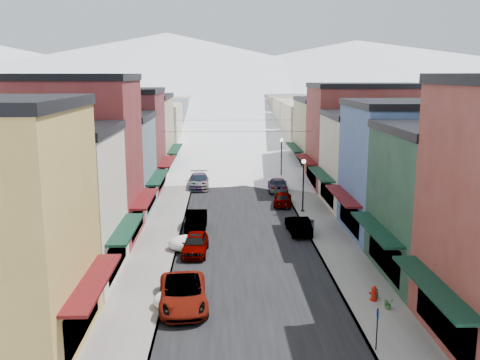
{
  "coord_description": "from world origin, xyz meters",
  "views": [
    {
      "loc": [
        -1.76,
        -19.08,
        12.47
      ],
      "look_at": [
        0.0,
        31.01,
        2.5
      ],
      "focal_mm": 40.0,
      "sensor_mm": 36.0,
      "label": 1
    }
  ],
  "objects": [
    {
      "name": "overhead_cables",
      "position": [
        0.0,
        47.5,
        6.2
      ],
      "size": [
        16.4,
        15.04,
        0.04
      ],
      "color": "black",
      "rests_on": "ground"
    },
    {
      "name": "bldg_r_tan",
      "position": [
        13.19,
        49.0,
        4.76
      ],
      "size": [
        11.3,
        11.2,
        9.5
      ],
      "color": "#958661",
      "rests_on": "ground"
    },
    {
      "name": "curb_right",
      "position": [
        5.05,
        60.0,
        0.07
      ],
      "size": [
        0.1,
        160.0,
        0.15
      ],
      "primitive_type": "cube",
      "color": "slate",
      "rests_on": "ground"
    },
    {
      "name": "streetlamp_far",
      "position": [
        5.31,
        42.99,
        3.25
      ],
      "size": [
        0.41,
        0.41,
        4.91
      ],
      "color": "black",
      "rests_on": "sidewalk_right"
    },
    {
      "name": "car_green_sedan",
      "position": [
        4.3,
        21.55,
        0.71
      ],
      "size": [
        1.73,
        4.36,
        1.41
      ],
      "primitive_type": "imported",
      "rotation": [
        0.0,
        0.0,
        3.2
      ],
      "color": "black",
      "rests_on": "ground"
    },
    {
      "name": "car_lane_white",
      "position": [
        2.15,
        74.9,
        0.77
      ],
      "size": [
        2.78,
        5.62,
        1.53
      ],
      "primitive_type": "imported",
      "rotation": [
        0.0,
        0.0,
        3.19
      ],
      "color": "white",
      "rests_on": "ground"
    },
    {
      "name": "bldg_l_tan",
      "position": [
        -13.19,
        48.0,
        5.01
      ],
      "size": [
        11.3,
        11.2,
        10.0
      ],
      "color": "tan",
      "rests_on": "ground"
    },
    {
      "name": "car_lane_silver",
      "position": [
        -0.75,
        56.74,
        0.66
      ],
      "size": [
        1.66,
        3.92,
        1.32
      ],
      "primitive_type": "imported",
      "rotation": [
        0.0,
        0.0,
        0.03
      ],
      "color": "gray",
      "rests_on": "ground"
    },
    {
      "name": "curb_left",
      "position": [
        -5.05,
        60.0,
        0.07
      ],
      "size": [
        0.1,
        160.0,
        0.15
      ],
      "primitive_type": "cube",
      "color": "slate",
      "rests_on": "ground"
    },
    {
      "name": "snow_pile_near",
      "position": [
        -4.28,
        8.1,
        0.49
      ],
      "size": [
        2.41,
        2.68,
        1.02
      ],
      "color": "white",
      "rests_on": "ground"
    },
    {
      "name": "car_silver_sedan",
      "position": [
        -3.65,
        17.0,
        0.73
      ],
      "size": [
        1.95,
        4.37,
        1.46
      ],
      "primitive_type": "imported",
      "rotation": [
        0.0,
        0.0,
        -0.05
      ],
      "color": "#A2A4AA",
      "rests_on": "ground"
    },
    {
      "name": "bldg_l_cream",
      "position": [
        -13.19,
        12.5,
        4.76
      ],
      "size": [
        11.3,
        8.2,
        9.5
      ],
      "color": "beige",
      "rests_on": "ground"
    },
    {
      "name": "planter_near",
      "position": [
        7.09,
        7.3,
        0.44
      ],
      "size": [
        0.64,
        0.6,
        0.57
      ],
      "primitive_type": "imported",
      "rotation": [
        0.0,
        0.0,
        0.36
      ],
      "color": "#366F32",
      "rests_on": "sidewalk_right"
    },
    {
      "name": "bldg_l_grayblue",
      "position": [
        -13.19,
        29.0,
        4.51
      ],
      "size": [
        11.3,
        9.2,
        9.0
      ],
      "color": "slate",
      "rests_on": "ground"
    },
    {
      "name": "car_white_suv",
      "position": [
        -3.9,
        8.23,
        0.77
      ],
      "size": [
        3.03,
        5.74,
        1.54
      ],
      "primitive_type": "imported",
      "rotation": [
        0.0,
        0.0,
        0.09
      ],
      "color": "silver",
      "rests_on": "ground"
    },
    {
      "name": "fire_hydrant",
      "position": [
        6.6,
        8.33,
        0.54
      ],
      "size": [
        0.5,
        0.38,
        0.86
      ],
      "color": "#AC1509",
      "rests_on": "sidewalk_right"
    },
    {
      "name": "sidewalk_left",
      "position": [
        -6.6,
        60.0,
        0.07
      ],
      "size": [
        3.2,
        160.0,
        0.15
      ],
      "primitive_type": "cube",
      "color": "gray",
      "rests_on": "ground"
    },
    {
      "name": "snow_pile_far",
      "position": [
        -4.28,
        39.32,
        0.47
      ],
      "size": [
        2.3,
        2.62,
        0.97
      ],
      "color": "white",
      "rests_on": "ground"
    },
    {
      "name": "car_silver_wagon",
      "position": [
        -4.3,
        39.2,
        0.8
      ],
      "size": [
        2.39,
        5.55,
        1.59
      ],
      "primitive_type": "imported",
      "rotation": [
        0.0,
        0.0,
        0.03
      ],
      "color": "gray",
      "rests_on": "ground"
    },
    {
      "name": "bldg_r_cream",
      "position": [
        13.69,
        30.0,
        4.51
      ],
      "size": [
        12.3,
        9.2,
        9.0
      ],
      "color": "beige",
      "rests_on": "ground"
    },
    {
      "name": "trash_can",
      "position": [
        5.2,
        21.24,
        0.67
      ],
      "size": [
        0.61,
        0.61,
        1.03
      ],
      "color": "#5B5D60",
      "rests_on": "sidewalk_right"
    },
    {
      "name": "streetlamp_near",
      "position": [
        5.62,
        28.0,
        3.18
      ],
      "size": [
        0.4,
        0.4,
        4.8
      ],
      "color": "black",
      "rests_on": "sidewalk_right"
    },
    {
      "name": "car_dark_hatch",
      "position": [
        -3.85,
        22.8,
        0.77
      ],
      "size": [
        1.68,
        4.67,
        1.53
      ],
      "primitive_type": "imported",
      "rotation": [
        0.0,
        0.0,
        -0.01
      ],
      "color": "black",
      "rests_on": "ground"
    },
    {
      "name": "distant_blocks",
      "position": [
        0.0,
        83.0,
        4.0
      ],
      "size": [
        34.0,
        55.0,
        8.0
      ],
      "color": "gray",
      "rests_on": "ground"
    },
    {
      "name": "planter_far",
      "position": [
        6.83,
        8.71,
        0.42
      ],
      "size": [
        0.41,
        0.41,
        0.53
      ],
      "primitive_type": "imported",
      "rotation": [
        0.0,
        0.0,
        0.57
      ],
      "color": "#31642E",
      "rests_on": "sidewalk_right"
    },
    {
      "name": "bldg_l_brick_near",
      "position": [
        -13.69,
        20.5,
        6.26
      ],
      "size": [
        12.3,
        8.2,
        12.5
      ],
      "color": "maroon",
      "rests_on": "ground"
    },
    {
      "name": "car_gray_suv",
      "position": [
        4.13,
        30.88,
        0.71
      ],
      "size": [
        2.2,
        4.36,
        1.42
      ],
      "primitive_type": "imported",
      "rotation": [
        0.0,
        0.0,
        3.01
      ],
      "color": "#97999F",
      "rests_on": "ground"
    },
    {
      "name": "parking_sign",
      "position": [
        5.2,
        2.99,
        1.34
      ],
      "size": [
        0.06,
        0.28,
        2.03
      ],
      "color": "black",
      "rests_on": "sidewalk_right"
    },
    {
      "name": "mountain_ridge",
      "position": [
        -19.47,
        277.18,
        14.36
      ],
      "size": [
        670.0,
        340.0,
        34.0
      ],
      "color": "silver",
      "rests_on": "ground"
    },
    {
      "name": "bldg_l_brick_far",
      "position": [
        -14.19,
        38.0,
        5.51
      ],
      "size": [
        13.3,
        9.2,
        11.0
      ],
      "color": "maroon",
      "rests_on": "ground"
    },
    {
      "name": "bldg_r_brick_far",
      "position": [
        14.19,
        39.0,
        5.76
      ],
      "size": [
        13.3,
        9.2,
        11.5
      ],
      "color": "maroon",
      "rests_on": "ground"
    },
    {
      "name": "road",
      "position": [
        0.0,
        60.0,
        0.01
      ],
      "size": [
        10.0,
        160.0,
        0.01
      ],
      "primitive_type": "cube",
      "color": "black",
      "rests_on": "ground"
    },
    {
      "name": "snow_pile_mid",
      "position": [
        -4.28,
        17.75,
        0.53
      ],
      "size": [
        2.63,
        2.82,
        1.11
      ],
      "color": "white",
      "rests_on": "ground"
    },
    {
      "name": "bldg_r_green",
      "position": [
        13.19,
        12.0,
        4.76
      ],
      "size": [
        11.3,
        9.2,
        9.5
      ],
      "color": "#1E3F2B",
      "rests_on": "ground"
    },
    {
      "name": "sidewalk_right",
      "position": [
        6.6,
        60.0,
        0.07
      ],
      "size": [
        3.2,
        160.0,
        0.15
      ],
      "primitive_type": "cube",
      "color": "gray",
      "rests_on": "ground"
    },
    {
      "name": "car_black_sedan",
      "position": [
        4.3,
        37.27,
        0.73
      ],
      "size": [
        2.31,
        5.13,
        1.46
      ],
      "primitive_type": "imported",
      "rotation": [
        0.0,
        0.0,
        3.09
      ],
      "color": "black",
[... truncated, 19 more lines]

